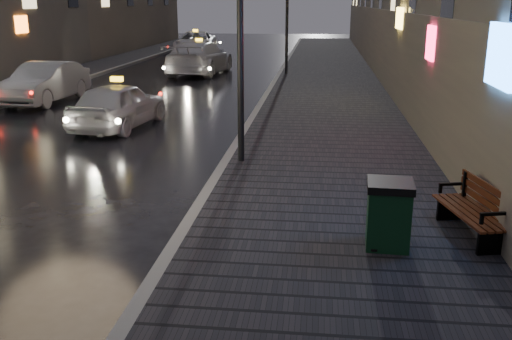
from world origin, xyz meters
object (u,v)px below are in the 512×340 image
Objects in this scene: lamp_near at (240,4)px; car_left_mid at (45,83)px; bench at (476,210)px; taxi_mid at (199,58)px; trash_bin at (389,214)px; taxi_far at (196,43)px; taxi_near at (119,105)px; lamp_far at (287,2)px.

car_left_mid is at bearing 137.39° from lamp_near.
bench is 21.91m from taxi_mid.
car_left_mid reaches higher than trash_bin.
car_left_mid is (-8.22, 7.56, -2.77)m from lamp_near.
lamp_near is 17.20m from taxi_mid.
trash_bin is 33.27m from taxi_far.
taxi_far is (-2.91, 23.82, 0.10)m from taxi_near.
lamp_far is 1.21× the size of car_left_mid.
lamp_near is at bearing 110.24° from taxi_mid.
taxi_far is at bearing -76.21° from taxi_near.
trash_bin is at bearing 114.18° from taxi_mid.
lamp_near is 1.00× the size of lamp_far.
lamp_near reaches higher than bench.
lamp_far is 3.14× the size of bench.
trash_bin is (2.72, -4.33, -2.84)m from lamp_near.
taxi_near is at bearing -40.53° from car_left_mid.
taxi_near is at bearing 133.62° from trash_bin.
taxi_far reaches higher than trash_bin.
taxi_mid is 11.37m from taxi_far.
lamp_near is 6.29m from bench.
taxi_near is 0.70× the size of taxi_mid.
car_left_mid is 9.64m from taxi_mid.
taxi_near is at bearing -108.31° from lamp_far.
taxi_mid reaches higher than taxi_far.
taxi_near is 5.69m from car_left_mid.
car_left_mid is (-12.28, 11.36, 0.16)m from bench.
taxi_far reaches higher than taxi_near.
bench is (4.06, -19.80, -2.93)m from lamp_far.
trash_bin is 16.17m from car_left_mid.
car_left_mid is at bearing 135.83° from trash_bin.
taxi_mid reaches higher than bench.
taxi_mid reaches higher than car_left_mid.
taxi_near is 12.76m from taxi_mid.
taxi_far is (-7.00, 27.48, -2.71)m from lamp_near.
lamp_far is at bearing 179.86° from taxi_mid.
lamp_near and lamp_far have the same top height.
trash_bin is at bearing -57.88° from lamp_near.
lamp_near is at bearing -81.03° from taxi_far.
car_left_mid reaches higher than bench.
lamp_far reaches higher than taxi_far.
bench is 0.30× the size of taxi_far.
lamp_far is at bearing -101.50° from taxi_near.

